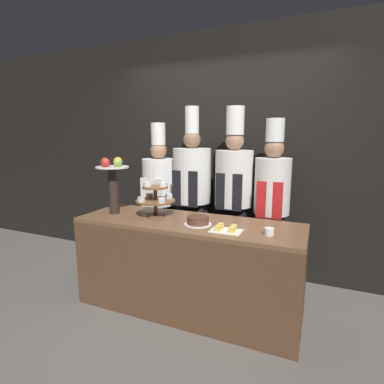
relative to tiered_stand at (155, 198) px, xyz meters
name	(u,v)px	position (x,y,z in m)	size (l,w,h in m)	color
ground_plane	(172,327)	(0.36, -0.38, -1.04)	(14.00, 14.00, 0.00)	#5B5651
wall_back	(223,155)	(0.36, 0.98, 0.36)	(10.00, 0.06, 2.80)	black
buffet_counter	(188,265)	(0.36, -0.04, -0.61)	(2.05, 0.67, 0.86)	brown
tiered_stand	(155,198)	(0.00, 0.00, 0.00)	(0.38, 0.38, 0.33)	brown
fruit_pedestal	(113,178)	(-0.43, -0.08, 0.18)	(0.32, 0.32, 0.56)	#2D231E
cake_round	(198,221)	(0.49, -0.12, -0.14)	(0.24, 0.24, 0.07)	white
cup_white	(269,232)	(1.10, -0.16, -0.15)	(0.08, 0.08, 0.06)	white
cake_square_tray	(226,229)	(0.76, -0.19, -0.16)	(0.25, 0.17, 0.05)	white
chef_left	(159,194)	(-0.29, 0.59, -0.09)	(0.39, 0.39, 1.77)	black
chef_center_left	(192,191)	(0.13, 0.59, -0.02)	(0.42, 0.42, 1.93)	#28282D
chef_center_right	(233,193)	(0.60, 0.59, -0.01)	(0.39, 0.39, 1.92)	black
chef_right	(272,200)	(1.00, 0.59, -0.05)	(0.35, 0.35, 1.79)	#38332D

